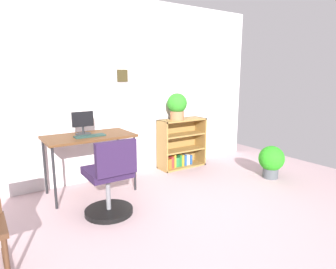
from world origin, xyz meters
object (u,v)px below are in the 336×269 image
at_px(monitor, 83,123).
at_px(potted_plant_on_shelf, 177,105).
at_px(desk, 89,140).
at_px(potted_plant_floor, 271,160).
at_px(keyboard, 90,136).
at_px(office_chair, 110,183).
at_px(bookshelf_low, 180,145).

height_order(monitor, potted_plant_on_shelf, potted_plant_on_shelf).
bearing_deg(monitor, desk, -69.79).
relative_size(monitor, potted_plant_floor, 0.61).
bearing_deg(potted_plant_floor, desk, 158.30).
xyz_separation_m(potted_plant_on_shelf, potted_plant_floor, (0.89, -1.13, -0.75)).
xyz_separation_m(desk, keyboard, (-0.02, -0.09, 0.07)).
xyz_separation_m(office_chair, potted_plant_on_shelf, (1.53, 0.94, 0.65)).
height_order(keyboard, bookshelf_low, bookshelf_low).
bearing_deg(monitor, potted_plant_floor, -23.39).
height_order(bookshelf_low, potted_plant_on_shelf, potted_plant_on_shelf).
xyz_separation_m(monitor, potted_plant_floor, (2.40, -1.04, -0.62)).
relative_size(desk, bookshelf_low, 1.36).
bearing_deg(potted_plant_floor, keyboard, 160.30).
bearing_deg(monitor, bookshelf_low, 5.17).
bearing_deg(keyboard, monitor, 96.08).
xyz_separation_m(office_chair, potted_plant_floor, (2.42, -0.19, -0.11)).
height_order(keyboard, potted_plant_floor, keyboard).
bearing_deg(desk, monitor, 110.21).
relative_size(desk, keyboard, 2.93).
bearing_deg(office_chair, potted_plant_floor, -4.45).
xyz_separation_m(office_chair, bookshelf_low, (1.63, 1.00, -0.01)).
distance_m(desk, potted_plant_on_shelf, 1.53).
relative_size(potted_plant_on_shelf, potted_plant_floor, 0.87).
bearing_deg(keyboard, desk, 79.71).
bearing_deg(potted_plant_floor, monitor, 156.61).
bearing_deg(desk, keyboard, -100.29).
bearing_deg(potted_plant_on_shelf, desk, -172.76).
distance_m(potted_plant_on_shelf, potted_plant_floor, 1.62).
distance_m(bookshelf_low, potted_plant_floor, 1.43).
bearing_deg(keyboard, office_chair, -92.79).
distance_m(desk, potted_plant_floor, 2.58).
distance_m(keyboard, potted_plant_floor, 2.58).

